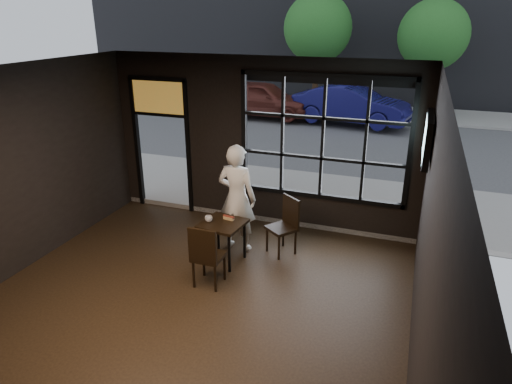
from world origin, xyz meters
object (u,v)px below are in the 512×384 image
at_px(cafe_table, 223,242).
at_px(chair_near, 209,254).
at_px(navy_car, 351,105).
at_px(man, 237,198).

bearing_deg(cafe_table, chair_near, -77.62).
bearing_deg(cafe_table, navy_car, 94.50).
relative_size(man, navy_car, 0.45).
relative_size(chair_near, navy_car, 0.24).
distance_m(chair_near, navy_car, 11.31).
height_order(cafe_table, chair_near, chair_near).
relative_size(cafe_table, navy_car, 0.17).
bearing_deg(navy_car, cafe_table, -172.87).
bearing_deg(navy_car, chair_near, -172.38).
bearing_deg(man, navy_car, -88.29).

